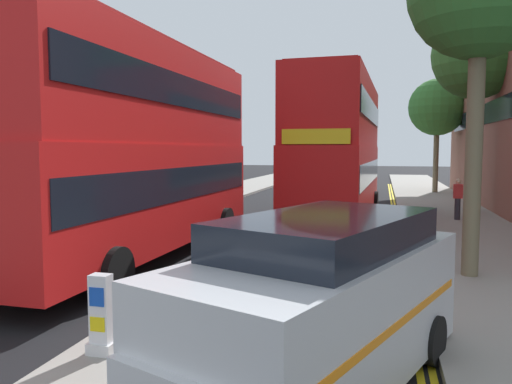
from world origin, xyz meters
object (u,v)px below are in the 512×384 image
(double_decker_bus_oncoming, at_px, (338,147))
(taxi_minivan, at_px, (318,304))
(pedestrian_far, at_px, (458,198))
(keep_left_bollard, at_px, (101,317))
(double_decker_bus_away, at_px, (138,145))

(double_decker_bus_oncoming, bearing_deg, taxi_minivan, -86.04)
(double_decker_bus_oncoming, bearing_deg, pedestrian_far, 14.04)
(keep_left_bollard, distance_m, double_decker_bus_oncoming, 14.26)
(taxi_minivan, bearing_deg, keep_left_bollard, 177.26)
(taxi_minivan, relative_size, pedestrian_far, 3.19)
(keep_left_bollard, height_order, double_decker_bus_oncoming, double_decker_bus_oncoming)
(keep_left_bollard, height_order, double_decker_bus_away, double_decker_bus_away)
(double_decker_bus_away, bearing_deg, pedestrian_far, 44.89)
(keep_left_bollard, height_order, pedestrian_far, pedestrian_far)
(keep_left_bollard, distance_m, taxi_minivan, 3.03)
(double_decker_bus_oncoming, height_order, taxi_minivan, double_decker_bus_oncoming)
(taxi_minivan, height_order, pedestrian_far, taxi_minivan)
(double_decker_bus_away, bearing_deg, taxi_minivan, -48.15)
(double_decker_bus_away, xyz_separation_m, double_decker_bus_oncoming, (4.51, 7.93, 0.00))
(keep_left_bollard, xyz_separation_m, double_decker_bus_oncoming, (2.02, 13.90, 2.42))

